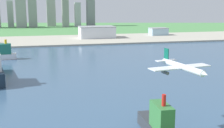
{
  "coord_description": "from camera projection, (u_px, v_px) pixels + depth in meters",
  "views": [
    {
      "loc": [
        -38.21,
        -35.56,
        63.97
      ],
      "look_at": [
        8.91,
        161.58,
        23.08
      ],
      "focal_mm": 48.57,
      "sensor_mm": 36.0,
      "label": 1
    }
  ],
  "objects": [
    {
      "name": "airplane_landing",
      "position": [
        182.0,
        67.0,
        153.17
      ],
      "size": [
        34.25,
        37.06,
        10.53
      ],
      "color": "silver"
    },
    {
      "name": "industrial_pier",
      "position": [
        63.0,
        40.0,
        522.18
      ],
      "size": [
        840.0,
        140.0,
        2.5
      ],
      "primitive_type": "cube",
      "color": "#ACA796",
      "rests_on": "ground"
    },
    {
      "name": "warehouse_main",
      "position": [
        97.0,
        32.0,
        544.71
      ],
      "size": [
        63.22,
        40.29,
        20.57
      ],
      "color": "silver",
      "rests_on": "industrial_pier"
    },
    {
      "name": "water_bay",
      "position": [
        83.0,
        72.0,
        284.07
      ],
      "size": [
        840.0,
        360.0,
        0.15
      ],
      "primitive_type": "cube",
      "color": "#385675",
      "rests_on": "ground"
    },
    {
      "name": "ferry_boat",
      "position": [
        0.0,
        54.0,
        347.44
      ],
      "size": [
        41.86,
        12.58,
        22.89
      ],
      "color": "white",
      "rests_on": "water_bay"
    },
    {
      "name": "container_barge",
      "position": [
        159.0,
        127.0,
        141.94
      ],
      "size": [
        9.33,
        43.54,
        24.02
      ],
      "color": "#2D3338",
      "rests_on": "water_bay"
    },
    {
      "name": "distant_skyline",
      "position": [
        38.0,
        7.0,
        818.66
      ],
      "size": [
        318.03,
        66.08,
        149.16
      ],
      "color": "#9B99A2",
      "rests_on": "ground"
    },
    {
      "name": "ground_plane",
      "position": [
        76.0,
        61.0,
        341.28
      ],
      "size": [
        2400.0,
        2400.0,
        0.0
      ],
      "primitive_type": "plane",
      "color": "#4D8A4C"
    },
    {
      "name": "warehouse_annex",
      "position": [
        158.0,
        31.0,
        591.38
      ],
      "size": [
        33.97,
        24.11,
        14.06
      ],
      "color": "#99BCD1",
      "rests_on": "industrial_pier"
    }
  ]
}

